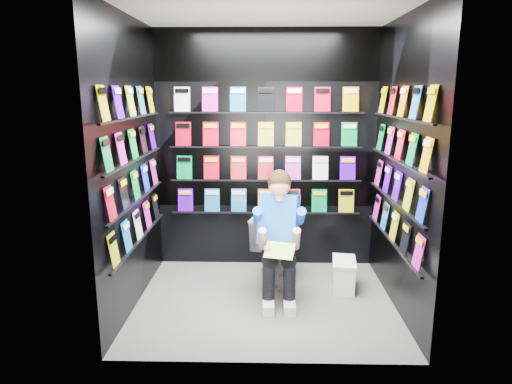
{
  "coord_description": "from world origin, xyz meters",
  "views": [
    {
      "loc": [
        0.01,
        -3.99,
        1.95
      ],
      "look_at": [
        -0.09,
        0.15,
        1.03
      ],
      "focal_mm": 32.0,
      "sensor_mm": 36.0,
      "label": 1
    }
  ],
  "objects": [
    {
      "name": "wall_back",
      "position": [
        0.0,
        1.0,
        1.3
      ],
      "size": [
        2.4,
        0.04,
        2.6
      ],
      "primitive_type": "cube",
      "color": "black",
      "rests_on": "floor"
    },
    {
      "name": "wall_right",
      "position": [
        1.2,
        0.0,
        1.3
      ],
      "size": [
        0.04,
        2.0,
        2.6
      ],
      "primitive_type": "cube",
      "color": "black",
      "rests_on": "floor"
    },
    {
      "name": "comics_left",
      "position": [
        -1.17,
        0.0,
        1.31
      ],
      "size": [
        0.06,
        1.7,
        1.37
      ],
      "primitive_type": null,
      "color": "red",
      "rests_on": "wall_left"
    },
    {
      "name": "comics_back",
      "position": [
        0.0,
        0.97,
        1.31
      ],
      "size": [
        2.1,
        0.06,
        1.37
      ],
      "primitive_type": null,
      "color": "red",
      "rests_on": "wall_back"
    },
    {
      "name": "ceiling",
      "position": [
        0.0,
        0.0,
        2.6
      ],
      "size": [
        2.4,
        2.4,
        0.0
      ],
      "primitive_type": "plane",
      "color": "white",
      "rests_on": "floor"
    },
    {
      "name": "wall_left",
      "position": [
        -1.2,
        0.0,
        1.3
      ],
      "size": [
        0.04,
        2.0,
        2.6
      ],
      "primitive_type": "cube",
      "color": "black",
      "rests_on": "floor"
    },
    {
      "name": "longbox_lid",
      "position": [
        0.79,
        0.29,
        0.29
      ],
      "size": [
        0.27,
        0.42,
        0.03
      ],
      "primitive_type": "cube",
      "rotation": [
        0.0,
        0.0,
        -0.13
      ],
      "color": "silver",
      "rests_on": "longbox"
    },
    {
      "name": "reader",
      "position": [
        0.13,
        0.15,
        0.75
      ],
      "size": [
        0.66,
        0.82,
        1.32
      ],
      "primitive_type": null,
      "rotation": [
        0.0,
        0.0,
        -0.26
      ],
      "color": "blue",
      "rests_on": "toilet"
    },
    {
      "name": "longbox",
      "position": [
        0.79,
        0.29,
        0.14
      ],
      "size": [
        0.25,
        0.4,
        0.28
      ],
      "primitive_type": "cube",
      "rotation": [
        0.0,
        0.0,
        -0.13
      ],
      "color": "silver",
      "rests_on": "floor"
    },
    {
      "name": "held_comic",
      "position": [
        0.13,
        -0.2,
        0.58
      ],
      "size": [
        0.29,
        0.21,
        0.11
      ],
      "primitive_type": "cube",
      "rotation": [
        -0.96,
        0.0,
        -0.26
      ],
      "color": "green",
      "rests_on": "reader"
    },
    {
      "name": "wall_front",
      "position": [
        0.0,
        -1.0,
        1.3
      ],
      "size": [
        2.4,
        0.04,
        2.6
      ],
      "primitive_type": "cube",
      "color": "black",
      "rests_on": "floor"
    },
    {
      "name": "toilet",
      "position": [
        0.13,
        0.53,
        0.37
      ],
      "size": [
        0.6,
        0.83,
        0.73
      ],
      "primitive_type": "imported",
      "rotation": [
        0.0,
        0.0,
        2.88
      ],
      "color": "white",
      "rests_on": "floor"
    },
    {
      "name": "comics_right",
      "position": [
        1.17,
        0.0,
        1.31
      ],
      "size": [
        0.06,
        1.7,
        1.37
      ],
      "primitive_type": null,
      "color": "red",
      "rests_on": "wall_right"
    },
    {
      "name": "floor",
      "position": [
        0.0,
        0.0,
        0.0
      ],
      "size": [
        2.4,
        2.4,
        0.0
      ],
      "primitive_type": "plane",
      "color": "#60605D",
      "rests_on": "ground"
    }
  ]
}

